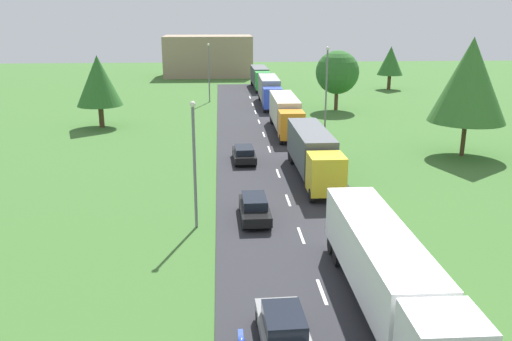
{
  "coord_description": "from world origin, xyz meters",
  "views": [
    {
      "loc": [
        -4.6,
        -3.8,
        12.67
      ],
      "look_at": [
        -1.98,
        35.32,
        1.12
      ],
      "focal_mm": 37.84,
      "sensor_mm": 36.0,
      "label": 1
    }
  ],
  "objects_px": {
    "truck_second": "(313,152)",
    "tree_birch": "(390,61)",
    "truck_fifth": "(260,77)",
    "distant_building": "(208,56)",
    "tree_maple": "(470,80)",
    "truck_lead": "(386,271)",
    "car_second": "(283,327)",
    "car_fourth": "(244,154)",
    "tree_elm": "(337,72)",
    "truck_fourth": "(269,90)",
    "truck_third": "(285,113)",
    "lamppost_second": "(194,159)",
    "car_third": "(255,208)",
    "lamppost_third": "(326,87)",
    "tree_ash": "(98,81)",
    "lamppost_fourth": "(209,70)"
  },
  "relations": [
    {
      "from": "truck_second",
      "to": "tree_ash",
      "type": "distance_m",
      "value": 29.84
    },
    {
      "from": "car_fourth",
      "to": "lamppost_second",
      "type": "height_order",
      "value": "lamppost_second"
    },
    {
      "from": "truck_third",
      "to": "lamppost_second",
      "type": "bearing_deg",
      "value": -107.95
    },
    {
      "from": "car_fourth",
      "to": "distant_building",
      "type": "xyz_separation_m",
      "value": [
        -4.23,
        66.83,
        3.25
      ]
    },
    {
      "from": "truck_second",
      "to": "truck_third",
      "type": "height_order",
      "value": "truck_third"
    },
    {
      "from": "truck_second",
      "to": "tree_maple",
      "type": "bearing_deg",
      "value": 21.87
    },
    {
      "from": "tree_maple",
      "to": "truck_third",
      "type": "bearing_deg",
      "value": 143.36
    },
    {
      "from": "car_second",
      "to": "lamppost_third",
      "type": "bearing_deg",
      "value": 76.77
    },
    {
      "from": "lamppost_fourth",
      "to": "tree_elm",
      "type": "relative_size",
      "value": 1.06
    },
    {
      "from": "truck_second",
      "to": "car_fourth",
      "type": "xyz_separation_m",
      "value": [
        -5.19,
        5.02,
        -1.35
      ]
    },
    {
      "from": "tree_elm",
      "to": "car_third",
      "type": "bearing_deg",
      "value": -108.97
    },
    {
      "from": "tree_maple",
      "to": "truck_lead",
      "type": "bearing_deg",
      "value": -120.07
    },
    {
      "from": "truck_fourth",
      "to": "tree_birch",
      "type": "height_order",
      "value": "tree_birch"
    },
    {
      "from": "car_fourth",
      "to": "distant_building",
      "type": "relative_size",
      "value": 0.26
    },
    {
      "from": "tree_birch",
      "to": "truck_second",
      "type": "bearing_deg",
      "value": -113.36
    },
    {
      "from": "truck_third",
      "to": "tree_birch",
      "type": "xyz_separation_m",
      "value": [
        21.68,
        32.82,
        2.59
      ]
    },
    {
      "from": "truck_fifth",
      "to": "distant_building",
      "type": "xyz_separation_m",
      "value": [
        -9.1,
        20.11,
        1.94
      ]
    },
    {
      "from": "tree_birch",
      "to": "car_fourth",
      "type": "bearing_deg",
      "value": -120.78
    },
    {
      "from": "truck_second",
      "to": "truck_lead",
      "type": "bearing_deg",
      "value": -90.76
    },
    {
      "from": "truck_fifth",
      "to": "tree_elm",
      "type": "xyz_separation_m",
      "value": [
        8.68,
        -21.06,
        2.89
      ]
    },
    {
      "from": "tree_birch",
      "to": "tree_ash",
      "type": "bearing_deg",
      "value": -145.85
    },
    {
      "from": "car_third",
      "to": "lamppost_second",
      "type": "relative_size",
      "value": 0.6
    },
    {
      "from": "car_fourth",
      "to": "tree_ash",
      "type": "xyz_separation_m",
      "value": [
        -15.56,
        16.19,
        4.48
      ]
    },
    {
      "from": "truck_second",
      "to": "car_fourth",
      "type": "relative_size",
      "value": 2.71
    },
    {
      "from": "truck_second",
      "to": "truck_fifth",
      "type": "distance_m",
      "value": 51.74
    },
    {
      "from": "car_second",
      "to": "lamppost_second",
      "type": "distance_m",
      "value": 13.58
    },
    {
      "from": "lamppost_third",
      "to": "truck_fifth",
      "type": "bearing_deg",
      "value": 96.64
    },
    {
      "from": "truck_second",
      "to": "tree_birch",
      "type": "xyz_separation_m",
      "value": [
        21.56,
        49.91,
        2.62
      ]
    },
    {
      "from": "truck_fifth",
      "to": "car_second",
      "type": "height_order",
      "value": "truck_fifth"
    },
    {
      "from": "truck_third",
      "to": "lamppost_fourth",
      "type": "xyz_separation_m",
      "value": [
        -8.6,
        21.22,
        2.5
      ]
    },
    {
      "from": "tree_birch",
      "to": "tree_ash",
      "type": "xyz_separation_m",
      "value": [
        -42.31,
        -28.7,
        0.51
      ]
    },
    {
      "from": "tree_birch",
      "to": "distant_building",
      "type": "distance_m",
      "value": 37.96
    },
    {
      "from": "truck_lead",
      "to": "truck_third",
      "type": "distance_m",
      "value": 37.23
    },
    {
      "from": "truck_fifth",
      "to": "lamppost_second",
      "type": "distance_m",
      "value": 61.98
    },
    {
      "from": "car_second",
      "to": "tree_elm",
      "type": "xyz_separation_m",
      "value": [
        13.27,
        52.83,
        4.16
      ]
    },
    {
      "from": "truck_lead",
      "to": "tree_birch",
      "type": "bearing_deg",
      "value": 72.69
    },
    {
      "from": "truck_third",
      "to": "car_fourth",
      "type": "xyz_separation_m",
      "value": [
        -5.06,
        -12.07,
        -1.37
      ]
    },
    {
      "from": "truck_lead",
      "to": "tree_birch",
      "type": "distance_m",
      "value": 73.42
    },
    {
      "from": "lamppost_fourth",
      "to": "tree_birch",
      "type": "xyz_separation_m",
      "value": [
        30.28,
        11.6,
        0.1
      ]
    },
    {
      "from": "car_second",
      "to": "lamppost_fourth",
      "type": "bearing_deg",
      "value": 93.62
    },
    {
      "from": "truck_fifth",
      "to": "tree_maple",
      "type": "xyz_separation_m",
      "value": [
        15.15,
        -45.78,
        4.79
      ]
    },
    {
      "from": "car_second",
      "to": "car_fourth",
      "type": "bearing_deg",
      "value": 90.61
    },
    {
      "from": "truck_lead",
      "to": "lamppost_third",
      "type": "bearing_deg",
      "value": 83.27
    },
    {
      "from": "car_second",
      "to": "lamppost_third",
      "type": "height_order",
      "value": "lamppost_third"
    },
    {
      "from": "truck_fifth",
      "to": "car_third",
      "type": "relative_size",
      "value": 2.59
    },
    {
      "from": "truck_third",
      "to": "truck_fourth",
      "type": "height_order",
      "value": "truck_fourth"
    },
    {
      "from": "truck_second",
      "to": "truck_fourth",
      "type": "relative_size",
      "value": 0.98
    },
    {
      "from": "truck_fourth",
      "to": "lamppost_second",
      "type": "bearing_deg",
      "value": -100.84
    },
    {
      "from": "truck_second",
      "to": "truck_fourth",
      "type": "distance_m",
      "value": 34.79
    },
    {
      "from": "car_third",
      "to": "lamppost_second",
      "type": "height_order",
      "value": "lamppost_second"
    }
  ]
}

